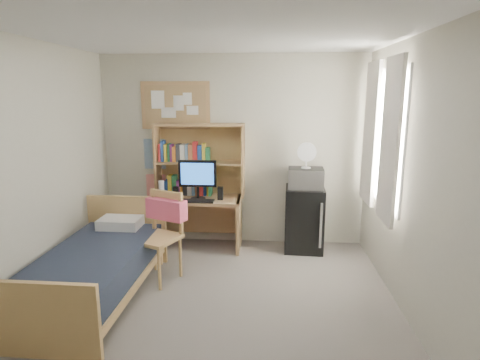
# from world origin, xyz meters

# --- Properties ---
(floor) EXTENTS (3.60, 4.20, 0.02)m
(floor) POSITION_xyz_m (0.00, 0.00, -0.01)
(floor) COLOR slate
(floor) RESTS_ON ground
(ceiling) EXTENTS (3.60, 4.20, 0.02)m
(ceiling) POSITION_xyz_m (0.00, 0.00, 2.60)
(ceiling) COLOR silver
(ceiling) RESTS_ON wall_back
(wall_back) EXTENTS (3.60, 0.04, 2.60)m
(wall_back) POSITION_xyz_m (0.00, 2.10, 1.30)
(wall_back) COLOR beige
(wall_back) RESTS_ON floor
(wall_front) EXTENTS (3.60, 0.04, 2.60)m
(wall_front) POSITION_xyz_m (0.00, -2.10, 1.30)
(wall_front) COLOR beige
(wall_front) RESTS_ON floor
(wall_left) EXTENTS (0.04, 4.20, 2.60)m
(wall_left) POSITION_xyz_m (-1.80, 0.00, 1.30)
(wall_left) COLOR beige
(wall_left) RESTS_ON floor
(wall_right) EXTENTS (0.04, 4.20, 2.60)m
(wall_right) POSITION_xyz_m (1.80, 0.00, 1.30)
(wall_right) COLOR beige
(wall_right) RESTS_ON floor
(window_unit) EXTENTS (0.10, 1.40, 1.70)m
(window_unit) POSITION_xyz_m (1.75, 1.20, 1.60)
(window_unit) COLOR white
(window_unit) RESTS_ON wall_right
(curtain_left) EXTENTS (0.04, 0.55, 1.70)m
(curtain_left) POSITION_xyz_m (1.72, 0.80, 1.60)
(curtain_left) COLOR white
(curtain_left) RESTS_ON wall_right
(curtain_right) EXTENTS (0.04, 0.55, 1.70)m
(curtain_right) POSITION_xyz_m (1.72, 1.60, 1.60)
(curtain_right) COLOR white
(curtain_right) RESTS_ON wall_right
(bulletin_board) EXTENTS (0.94, 0.03, 0.64)m
(bulletin_board) POSITION_xyz_m (-0.78, 2.08, 1.92)
(bulletin_board) COLOR tan
(bulletin_board) RESTS_ON wall_back
(poster_wave) EXTENTS (0.30, 0.01, 0.42)m
(poster_wave) POSITION_xyz_m (-1.10, 2.09, 1.25)
(poster_wave) COLOR #255D97
(poster_wave) RESTS_ON wall_back
(poster_japan) EXTENTS (0.28, 0.01, 0.36)m
(poster_japan) POSITION_xyz_m (-1.10, 2.09, 0.78)
(poster_japan) COLOR red
(poster_japan) RESTS_ON wall_back
(desk) EXTENTS (1.13, 0.57, 0.70)m
(desk) POSITION_xyz_m (-0.44, 1.80, 0.35)
(desk) COLOR tan
(desk) RESTS_ON floor
(desk_chair) EXTENTS (0.67, 0.67, 1.01)m
(desk_chair) POSITION_xyz_m (-0.76, 0.80, 0.50)
(desk_chair) COLOR tan
(desk_chair) RESTS_ON floor
(mini_fridge) EXTENTS (0.53, 0.53, 0.86)m
(mini_fridge) POSITION_xyz_m (0.98, 1.83, 0.43)
(mini_fridge) COLOR black
(mini_fridge) RESTS_ON floor
(bed) EXTENTS (0.98, 1.90, 0.52)m
(bed) POSITION_xyz_m (-1.28, 0.33, 0.26)
(bed) COLOR #1B2131
(bed) RESTS_ON floor
(hutch) EXTENTS (1.21, 0.31, 0.99)m
(hutch) POSITION_xyz_m (-0.44, 1.95, 1.19)
(hutch) COLOR tan
(hutch) RESTS_ON desk
(monitor) EXTENTS (0.50, 0.04, 0.53)m
(monitor) POSITION_xyz_m (-0.44, 1.74, 0.97)
(monitor) COLOR black
(monitor) RESTS_ON desk
(keyboard) EXTENTS (0.47, 0.15, 0.02)m
(keyboard) POSITION_xyz_m (-0.44, 1.60, 0.71)
(keyboard) COLOR black
(keyboard) RESTS_ON desk
(speaker_left) EXTENTS (0.07, 0.07, 0.16)m
(speaker_left) POSITION_xyz_m (-0.74, 1.74, 0.78)
(speaker_left) COLOR black
(speaker_left) RESTS_ON desk
(speaker_right) EXTENTS (0.07, 0.07, 0.17)m
(speaker_right) POSITION_xyz_m (-0.14, 1.74, 0.79)
(speaker_right) COLOR black
(speaker_right) RESTS_ON desk
(water_bottle) EXTENTS (0.07, 0.07, 0.25)m
(water_bottle) POSITION_xyz_m (-0.92, 1.70, 0.83)
(water_bottle) COLOR white
(water_bottle) RESTS_ON desk
(hoodie) EXTENTS (0.51, 0.34, 0.24)m
(hoodie) POSITION_xyz_m (-0.68, 0.98, 0.78)
(hoodie) COLOR #FD607F
(hoodie) RESTS_ON desk_chair
(microwave) EXTENTS (0.47, 0.37, 0.26)m
(microwave) POSITION_xyz_m (0.98, 1.81, 0.99)
(microwave) COLOR #B5B5BA
(microwave) RESTS_ON mini_fridge
(desk_fan) EXTENTS (0.26, 0.26, 0.31)m
(desk_fan) POSITION_xyz_m (0.98, 1.81, 1.28)
(desk_fan) COLOR white
(desk_fan) RESTS_ON microwave
(pillow) EXTENTS (0.49, 0.35, 0.12)m
(pillow) POSITION_xyz_m (-1.26, 1.08, 0.57)
(pillow) COLOR white
(pillow) RESTS_ON bed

